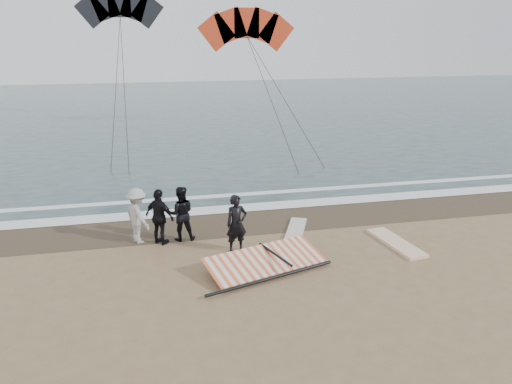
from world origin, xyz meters
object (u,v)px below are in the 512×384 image
Objects in this scene: man_main at (237,224)px; sail_rig at (262,261)px; board_cream at (296,230)px; board_white at (396,243)px.

sail_rig is at bearing -78.04° from man_main.
sail_rig reaches higher than board_cream.
sail_rig is (-1.82, -2.54, 0.15)m from board_cream.
man_main is at bearing -128.53° from board_cream.
board_white reaches higher than board_cream.
board_white is 0.64× the size of sail_rig.
board_cream is (2.34, 1.24, -0.89)m from man_main.
board_white is 3.42m from board_cream.
board_white is at bearing -16.46° from man_main.
board_white is 1.17× the size of board_cream.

